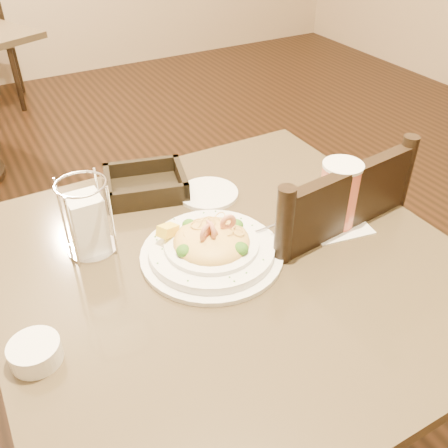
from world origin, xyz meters
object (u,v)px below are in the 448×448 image
main_table (228,342)px  dining_chair_near (293,284)px  pasta_bowl (211,246)px  drink_glass (339,195)px  side_plate (208,193)px  napkin_caddy (88,222)px  butter_ramekin (35,352)px  bread_basket (146,186)px

main_table → dining_chair_near: size_ratio=0.97×
main_table → pasta_bowl: 0.27m
dining_chair_near → drink_glass: bearing=87.9°
side_plate → main_table: bearing=-108.2°
napkin_caddy → butter_ramekin: napkin_caddy is taller
pasta_bowl → side_plate: size_ratio=2.22×
pasta_bowl → drink_glass: size_ratio=2.11×
drink_glass → butter_ramekin: size_ratio=1.84×
pasta_bowl → side_plate: (0.10, 0.21, -0.02)m
pasta_bowl → napkin_caddy: size_ratio=1.99×
pasta_bowl → bread_basket: 0.29m
napkin_caddy → butter_ramekin: (-0.16, -0.23, -0.05)m
side_plate → pasta_bowl: bearing=-116.0°
drink_glass → bread_basket: (-0.32, 0.32, -0.05)m
pasta_bowl → bread_basket: (-0.02, 0.29, -0.01)m
dining_chair_near → side_plate: 0.35m
pasta_bowl → butter_ramekin: (-0.37, -0.09, -0.01)m
dining_chair_near → butter_ramekin: size_ratio=11.26×
pasta_bowl → side_plate: 0.23m
main_table → butter_ramekin: (-0.39, -0.06, 0.26)m
main_table → napkin_caddy: 0.42m
pasta_bowl → drink_glass: 0.30m
dining_chair_near → pasta_bowl: 0.41m
drink_glass → side_plate: (-0.19, 0.24, -0.07)m
drink_glass → napkin_caddy: (-0.49, 0.17, -0.00)m
side_plate → butter_ramekin: size_ratio=1.75×
napkin_caddy → side_plate: (0.30, 0.07, -0.06)m
bread_basket → butter_ramekin: (-0.34, -0.38, -0.00)m
dining_chair_near → napkin_caddy: dining_chair_near is taller
main_table → bread_basket: bread_basket is taller
main_table → dining_chair_near: dining_chair_near is taller
dining_chair_near → drink_glass: dining_chair_near is taller
drink_glass → main_table: bearing=-180.0°
bread_basket → butter_ramekin: bearing=-131.8°
pasta_bowl → bread_basket: pasta_bowl is taller
main_table → side_plate: size_ratio=6.24×
pasta_bowl → main_table: bearing=-53.6°
pasta_bowl → drink_glass: (0.29, -0.03, 0.05)m
main_table → side_plate: bearing=71.8°
dining_chair_near → napkin_caddy: 0.59m
bread_basket → butter_ramekin: size_ratio=2.67×
drink_glass → pasta_bowl: bearing=174.0°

